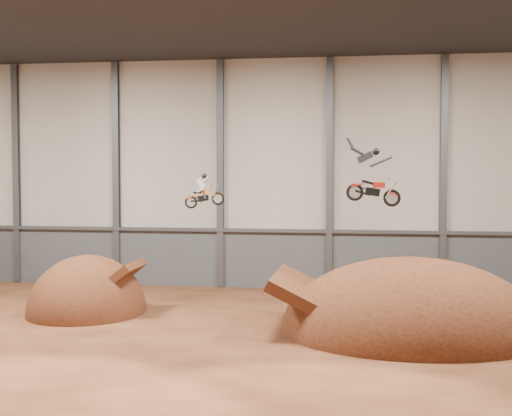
{
  "coord_description": "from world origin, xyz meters",
  "views": [
    {
      "loc": [
        5.28,
        -28.12,
        7.19
      ],
      "look_at": [
        0.49,
        4.0,
        5.49
      ],
      "focal_mm": 50.0,
      "sensor_mm": 36.0,
      "label": 1
    }
  ],
  "objects_px": {
    "takeoff_ramp": "(87,313)",
    "fmx_rider_a": "(205,189)",
    "fmx_rider_b": "(372,173)",
    "landing_ramp": "(411,332)"
  },
  "relations": [
    {
      "from": "takeoff_ramp",
      "to": "fmx_rider_a",
      "type": "bearing_deg",
      "value": 9.58
    },
    {
      "from": "takeoff_ramp",
      "to": "fmx_rider_b",
      "type": "distance_m",
      "value": 16.01
    },
    {
      "from": "takeoff_ramp",
      "to": "landing_ramp",
      "type": "bearing_deg",
      "value": -7.46
    },
    {
      "from": "takeoff_ramp",
      "to": "fmx_rider_a",
      "type": "distance_m",
      "value": 8.69
    },
    {
      "from": "landing_ramp",
      "to": "fmx_rider_b",
      "type": "bearing_deg",
      "value": -177.19
    },
    {
      "from": "landing_ramp",
      "to": "fmx_rider_b",
      "type": "distance_m",
      "value": 7.33
    },
    {
      "from": "takeoff_ramp",
      "to": "fmx_rider_b",
      "type": "relative_size",
      "value": 2.12
    },
    {
      "from": "fmx_rider_a",
      "to": "fmx_rider_b",
      "type": "bearing_deg",
      "value": -23.44
    },
    {
      "from": "takeoff_ramp",
      "to": "fmx_rider_a",
      "type": "xyz_separation_m",
      "value": [
        5.92,
        1.0,
        6.29
      ]
    },
    {
      "from": "landing_ramp",
      "to": "fmx_rider_b",
      "type": "height_order",
      "value": "fmx_rider_b"
    }
  ]
}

